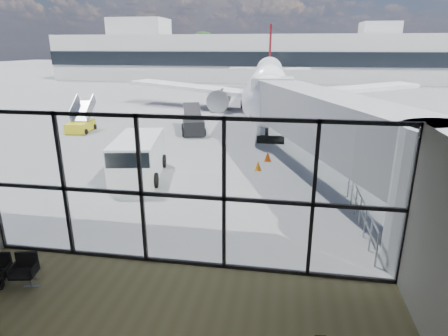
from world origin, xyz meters
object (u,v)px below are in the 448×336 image
(service_van, at_px, (138,158))
(belt_loader, at_px, (193,124))
(mobile_stairs, at_px, (81,125))
(airliner, at_px, (269,81))

(service_van, distance_m, belt_loader, 10.18)
(service_van, xyz_separation_m, belt_loader, (0.27, 10.17, -0.38))
(service_van, relative_size, mobile_stairs, 1.56)
(belt_loader, bearing_deg, service_van, -108.11)
(airliner, distance_m, belt_loader, 14.00)
(belt_loader, relative_size, mobile_stairs, 1.41)
(belt_loader, xyz_separation_m, mobile_stairs, (-8.51, -0.91, -0.14))
(airliner, distance_m, service_van, 23.75)
(airliner, bearing_deg, belt_loader, -113.27)
(airliner, xyz_separation_m, service_van, (-5.17, -23.12, -1.70))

